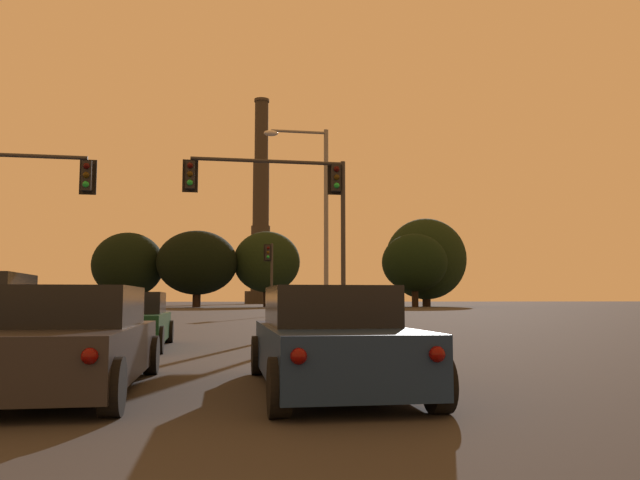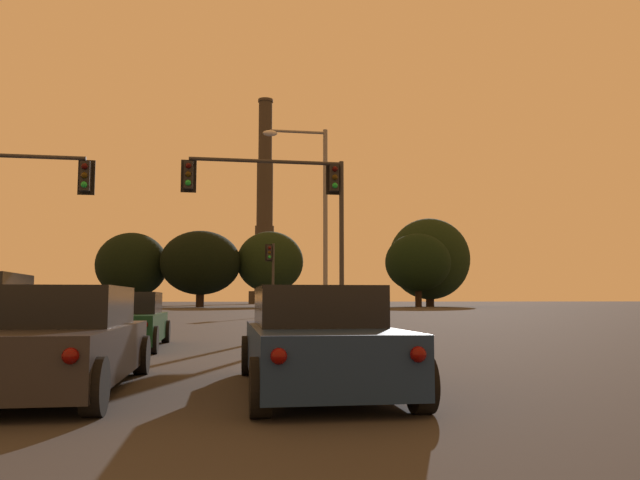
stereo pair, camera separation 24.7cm
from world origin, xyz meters
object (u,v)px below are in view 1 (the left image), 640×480
Objects in this scene: traffic_light_far_right at (270,268)px; street_lamp at (317,206)px; sedan_center_lane_front at (130,322)px; sedan_center_lane_second at (70,342)px; traffic_light_overhead_right at (292,199)px; smokestack at (261,222)px; sedan_right_lane_second at (330,341)px.

street_lamp is (0.33, -17.91, 1.90)m from traffic_light_far_right.
sedan_center_lane_front is at bearing -102.65° from traffic_light_far_right.
sedan_center_lane_front is at bearing 92.13° from sedan_center_lane_second.
sedan_center_lane_front is 0.71× the size of traffic_light_overhead_right.
smokestack is at bearing 86.37° from street_lamp.
sedan_right_lane_second is 3.53m from sedan_center_lane_second.
sedan_right_lane_second is at bearing -5.56° from sedan_center_lane_second.
sedan_right_lane_second is 1.00× the size of sedan_center_lane_second.
smokestack is (10.24, 140.25, 16.41)m from traffic_light_overhead_right.
traffic_light_far_right is 0.60× the size of street_lamp.
sedan_center_lane_second is at bearing -109.92° from street_lamp.
traffic_light_far_right is 0.80× the size of traffic_light_overhead_right.
traffic_light_overhead_right is 3.83m from street_lamp.
street_lamp is 137.98m from smokestack.
traffic_light_far_right is at bearing 77.54° from sedan_center_lane_front.
sedan_center_lane_front is at bearing 115.48° from sedan_right_lane_second.
traffic_light_overhead_right reaches higher than traffic_light_far_right.
traffic_light_far_right reaches higher than sedan_right_lane_second.
street_lamp is (1.57, 3.48, 0.28)m from traffic_light_overhead_right.
smokestack reaches higher than sedan_right_lane_second.
sedan_center_lane_second is 0.54× the size of street_lamp.
sedan_center_lane_second is at bearing 174.65° from sedan_right_lane_second.
sedan_right_lane_second is at bearing -99.28° from street_lamp.
sedan_center_lane_second is 0.90× the size of traffic_light_far_right.
sedan_center_lane_front is 0.53× the size of street_lamp.
sedan_center_lane_front is at bearing -95.95° from smokestack.
street_lamp is at bearing -93.63° from smokestack.
traffic_light_overhead_right reaches higher than sedan_center_lane_front.
smokestack reaches higher than street_lamp.
sedan_center_lane_second is at bearing -99.77° from traffic_light_far_right.
traffic_light_overhead_right is 141.57m from smokestack.
smokestack is at bearing 85.82° from traffic_light_overhead_right.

